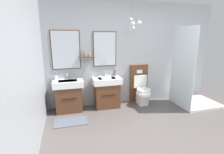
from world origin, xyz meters
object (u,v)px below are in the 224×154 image
toothbrush_cup (56,77)px  folded_hand_towel (106,78)px  soap_dispenser (116,73)px  vanity_sink_left (69,95)px  toilet (141,89)px  shower_tray (191,90)px  vanity_sink_right (107,92)px

toothbrush_cup → folded_hand_towel: toothbrush_cup is taller
toothbrush_cup → soap_dispenser: (1.44, 0.01, 0.03)m
vanity_sink_left → soap_dispenser: (1.18, 0.15, 0.43)m
toilet → shower_tray: (1.18, -0.43, 0.01)m
toothbrush_cup → soap_dispenser: 1.44m
toilet → toothbrush_cup: size_ratio=4.90×
vanity_sink_left → toilet: size_ratio=0.74×
toilet → folded_hand_towel: 1.03m
vanity_sink_right → toothbrush_cup: (-1.17, 0.14, 0.41)m
vanity_sink_left → shower_tray: size_ratio=0.38×
toilet → vanity_sink_right: bearing=178.8°
vanity_sink_left → vanity_sink_right: bearing=0.0°
vanity_sink_right → folded_hand_towel: 0.39m
vanity_sink_left → folded_hand_towel: size_ratio=3.37×
vanity_sink_left → vanity_sink_right: 0.91m
vanity_sink_right → soap_dispenser: (0.27, 0.15, 0.43)m
soap_dispenser → vanity_sink_left: bearing=-172.7°
toilet → folded_hand_towel: (-0.95, -0.10, 0.39)m
vanity_sink_left → soap_dispenser: size_ratio=3.88×
soap_dispenser → folded_hand_towel: (-0.31, -0.27, -0.06)m
vanity_sink_right → soap_dispenser: 0.53m
vanity_sink_right → toothbrush_cup: bearing=173.1°
soap_dispenser → toothbrush_cup: bearing=-179.6°
folded_hand_towel → shower_tray: shower_tray is taller
vanity_sink_right → vanity_sink_left: bearing=180.0°
soap_dispenser → toilet: bearing=-15.0°
vanity_sink_right → shower_tray: (2.09, -0.45, -0.00)m
vanity_sink_left → soap_dispenser: 1.27m
toilet → toothbrush_cup: (-2.08, 0.16, 0.42)m
vanity_sink_right → toilet: (0.91, -0.02, -0.01)m
shower_tray → folded_hand_towel: bearing=171.1°
vanity_sink_right → soap_dispenser: bearing=29.4°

